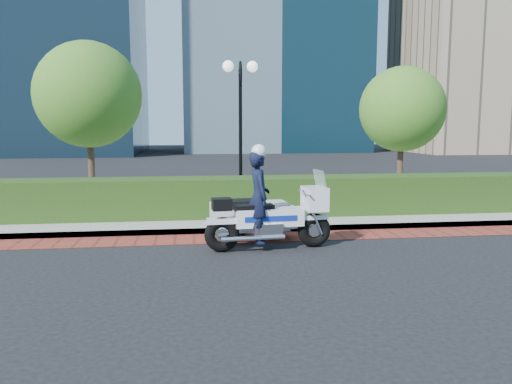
{
  "coord_description": "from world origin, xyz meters",
  "views": [
    {
      "loc": [
        -0.48,
        -9.39,
        2.47
      ],
      "look_at": [
        1.0,
        1.78,
        1.0
      ],
      "focal_mm": 35.0,
      "sensor_mm": 36.0,
      "label": 1
    }
  ],
  "objects": [
    {
      "name": "lamppost",
      "position": [
        1.0,
        5.2,
        2.96
      ],
      "size": [
        1.02,
        0.7,
        4.21
      ],
      "color": "black",
      "rests_on": "sidewalk"
    },
    {
      "name": "ground",
      "position": [
        0.0,
        0.0,
        0.0
      ],
      "size": [
        120.0,
        120.0,
        0.0
      ],
      "primitive_type": "plane",
      "color": "black",
      "rests_on": "ground"
    },
    {
      "name": "hedge_main",
      "position": [
        0.0,
        3.6,
        0.65
      ],
      "size": [
        18.0,
        1.2,
        1.0
      ],
      "primitive_type": "cube",
      "color": "black",
      "rests_on": "sidewalk"
    },
    {
      "name": "sidewalk",
      "position": [
        0.0,
        6.0,
        0.07
      ],
      "size": [
        60.0,
        8.0,
        0.15
      ],
      "primitive_type": "cube",
      "color": "gray",
      "rests_on": "ground"
    },
    {
      "name": "tower_right",
      "position": [
        28.0,
        38.0,
        14.0
      ],
      "size": [
        14.0,
        12.0,
        28.0
      ],
      "primitive_type": "cube",
      "color": "gray",
      "rests_on": "ground"
    },
    {
      "name": "tree_c",
      "position": [
        6.5,
        6.5,
        3.05
      ],
      "size": [
        2.8,
        2.8,
        4.3
      ],
      "color": "#332319",
      "rests_on": "sidewalk"
    },
    {
      "name": "brick_strip",
      "position": [
        0.0,
        1.5,
        0.01
      ],
      "size": [
        60.0,
        1.0,
        0.01
      ],
      "primitive_type": "cube",
      "color": "maroon",
      "rests_on": "ground"
    },
    {
      "name": "police_motorcycle",
      "position": [
        0.95,
        0.76,
        0.73
      ],
      "size": [
        2.64,
        1.87,
        2.14
      ],
      "rotation": [
        0.0,
        0.0,
        0.09
      ],
      "color": "black",
      "rests_on": "ground"
    },
    {
      "name": "tree_b",
      "position": [
        -3.5,
        6.5,
        3.43
      ],
      "size": [
        3.2,
        3.2,
        4.89
      ],
      "color": "#332319",
      "rests_on": "sidewalk"
    }
  ]
}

